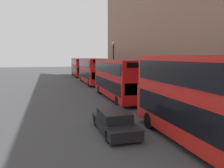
{
  "coord_description": "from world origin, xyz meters",
  "views": [
    {
      "loc": [
        -5.49,
        -3.27,
        4.39
      ],
      "look_at": [
        0.48,
        16.78,
        1.81
      ],
      "focal_mm": 35.0,
      "sensor_mm": 36.0,
      "label": 1
    }
  ],
  "objects_px": {
    "bus_third_in_queue": "(91,70)",
    "pedestrian": "(198,110)",
    "bus_leading": "(206,99)",
    "bus_second_in_queue": "(118,77)",
    "car_hatchback": "(114,121)",
    "bus_trailing": "(79,67)"
  },
  "relations": [
    {
      "from": "pedestrian",
      "to": "bus_leading",
      "type": "bearing_deg",
      "value": -124.76
    },
    {
      "from": "bus_second_in_queue",
      "to": "bus_trailing",
      "type": "distance_m",
      "value": 28.16
    },
    {
      "from": "bus_third_in_queue",
      "to": "car_hatchback",
      "type": "xyz_separation_m",
      "value": [
        -3.4,
        -23.9,
        -1.63
      ]
    },
    {
      "from": "bus_leading",
      "to": "bus_trailing",
      "type": "relative_size",
      "value": 1.02
    },
    {
      "from": "bus_second_in_queue",
      "to": "pedestrian",
      "type": "xyz_separation_m",
      "value": [
        2.82,
        -9.32,
        -1.52
      ]
    },
    {
      "from": "car_hatchback",
      "to": "pedestrian",
      "type": "relative_size",
      "value": 2.73
    },
    {
      "from": "bus_second_in_queue",
      "to": "pedestrian",
      "type": "distance_m",
      "value": 9.85
    },
    {
      "from": "bus_second_in_queue",
      "to": "bus_third_in_queue",
      "type": "relative_size",
      "value": 0.93
    },
    {
      "from": "bus_third_in_queue",
      "to": "bus_leading",
      "type": "bearing_deg",
      "value": -90.0
    },
    {
      "from": "car_hatchback",
      "to": "bus_third_in_queue",
      "type": "bearing_deg",
      "value": 81.9
    },
    {
      "from": "bus_third_in_queue",
      "to": "bus_trailing",
      "type": "height_order",
      "value": "bus_third_in_queue"
    },
    {
      "from": "bus_trailing",
      "to": "bus_third_in_queue",
      "type": "bearing_deg",
      "value": -90.0
    },
    {
      "from": "bus_leading",
      "to": "pedestrian",
      "type": "distance_m",
      "value": 5.24
    },
    {
      "from": "bus_trailing",
      "to": "car_hatchback",
      "type": "height_order",
      "value": "bus_trailing"
    },
    {
      "from": "bus_third_in_queue",
      "to": "pedestrian",
      "type": "xyz_separation_m",
      "value": [
        2.82,
        -23.39,
        -1.56
      ]
    },
    {
      "from": "bus_leading",
      "to": "car_hatchback",
      "type": "bearing_deg",
      "value": 133.75
    },
    {
      "from": "bus_second_in_queue",
      "to": "car_hatchback",
      "type": "bearing_deg",
      "value": -109.07
    },
    {
      "from": "bus_second_in_queue",
      "to": "bus_trailing",
      "type": "xyz_separation_m",
      "value": [
        0.0,
        28.16,
        0.0
      ]
    },
    {
      "from": "bus_second_in_queue",
      "to": "pedestrian",
      "type": "bearing_deg",
      "value": -73.14
    },
    {
      "from": "bus_third_in_queue",
      "to": "car_hatchback",
      "type": "relative_size",
      "value": 2.53
    },
    {
      "from": "bus_third_in_queue",
      "to": "pedestrian",
      "type": "relative_size",
      "value": 6.9
    },
    {
      "from": "bus_leading",
      "to": "bus_second_in_queue",
      "type": "xyz_separation_m",
      "value": [
        0.0,
        13.39,
        -0.19
      ]
    }
  ]
}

